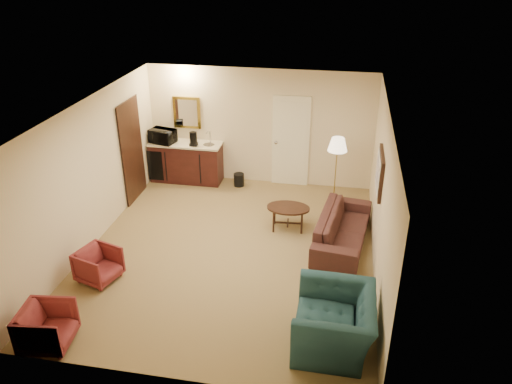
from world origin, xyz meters
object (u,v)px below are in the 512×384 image
at_px(coffee_table, 288,218).
at_px(coffee_maker, 193,139).
at_px(teal_armchair, 335,314).
at_px(rose_chair_far, 47,325).
at_px(wetbar_cabinet, 187,162).
at_px(microwave, 162,135).
at_px(rose_chair_near, 98,264).
at_px(sofa, 343,223).
at_px(floor_lamp, 336,172).
at_px(waste_bin, 239,180).

xyz_separation_m(coffee_table, coffee_maker, (-2.33, 1.66, 0.84)).
bearing_deg(teal_armchair, rose_chair_far, -79.27).
relative_size(wetbar_cabinet, microwave, 2.95).
bearing_deg(microwave, rose_chair_near, -71.90).
bearing_deg(coffee_table, sofa, -17.65).
height_order(sofa, floor_lamp, floor_lamp).
relative_size(floor_lamp, microwave, 2.68).
bearing_deg(microwave, waste_bin, 14.20).
xyz_separation_m(floor_lamp, microwave, (-3.88, 0.54, 0.36)).
relative_size(floor_lamp, waste_bin, 5.13).
bearing_deg(coffee_maker, microwave, -164.48).
height_order(rose_chair_near, waste_bin, rose_chair_near).
distance_m(coffee_table, floor_lamp, 1.51).
height_order(teal_armchair, microwave, microwave).
distance_m(microwave, coffee_maker, 0.73).
distance_m(waste_bin, coffee_maker, 1.37).
distance_m(floor_lamp, waste_bin, 2.29).
bearing_deg(rose_chair_far, rose_chair_near, -6.90).
xyz_separation_m(rose_chair_near, waste_bin, (1.49, 3.86, -0.16)).
xyz_separation_m(teal_armchair, waste_bin, (-2.31, 4.68, -0.38)).
xyz_separation_m(rose_chair_near, coffee_table, (2.81, 2.17, -0.07)).
bearing_deg(sofa, microwave, 71.08).
height_order(rose_chair_far, microwave, microwave).
bearing_deg(wetbar_cabinet, rose_chair_near, -93.64).
distance_m(floor_lamp, coffee_maker, 3.21).
height_order(sofa, coffee_maker, coffee_maker).
relative_size(rose_chair_near, coffee_table, 0.75).
bearing_deg(floor_lamp, rose_chair_far, -126.87).
relative_size(coffee_table, waste_bin, 2.81).
xyz_separation_m(sofa, rose_chair_near, (-3.85, -1.84, -0.10)).
bearing_deg(coffee_table, microwave, 150.92).
xyz_separation_m(wetbar_cabinet, teal_armchair, (3.55, -4.75, 0.07)).
xyz_separation_m(rose_chair_far, floor_lamp, (3.63, 4.84, 0.41)).
relative_size(rose_chair_near, waste_bin, 2.09).
relative_size(sofa, waste_bin, 7.12).
height_order(wetbar_cabinet, floor_lamp, floor_lamp).
bearing_deg(coffee_maker, coffee_table, -16.35).
bearing_deg(rose_chair_far, coffee_table, -44.29).
bearing_deg(microwave, teal_armchair, -34.75).
xyz_separation_m(teal_armchair, floor_lamp, (-0.17, 4.15, 0.22)).
height_order(waste_bin, coffee_maker, coffee_maker).
relative_size(wetbar_cabinet, teal_armchair, 1.36).
bearing_deg(microwave, coffee_maker, 10.86).
xyz_separation_m(waste_bin, coffee_maker, (-1.01, -0.04, 0.93)).
bearing_deg(rose_chair_far, teal_armchair, -86.53).
height_order(floor_lamp, waste_bin, floor_lamp).
relative_size(teal_armchair, floor_lamp, 0.81).
bearing_deg(wetbar_cabinet, waste_bin, -3.24).
bearing_deg(teal_armchair, sofa, 179.28).
distance_m(rose_chair_near, coffee_maker, 3.93).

